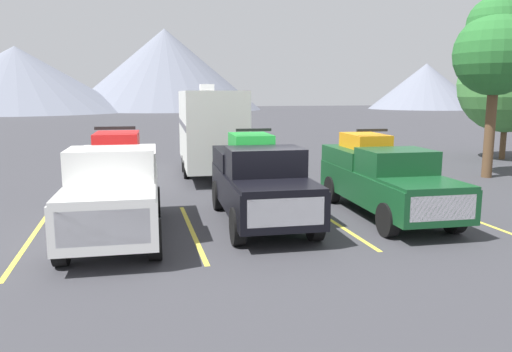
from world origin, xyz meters
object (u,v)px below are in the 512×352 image
pickup_truck_c (383,176)px  camper_trailer_a (210,127)px  pickup_truck_a (115,187)px  pickup_truck_b (259,180)px

pickup_truck_c → camper_trailer_a: (-3.80, 8.38, 0.94)m
pickup_truck_a → camper_trailer_a: bearing=67.1°
pickup_truck_c → camper_trailer_a: bearing=114.4°
pickup_truck_a → pickup_truck_b: size_ratio=1.03×
pickup_truck_b → camper_trailer_a: bearing=90.6°
pickup_truck_b → camper_trailer_a: (-0.09, 8.35, 0.89)m
pickup_truck_c → camper_trailer_a: camper_trailer_a is taller
pickup_truck_c → camper_trailer_a: 9.25m
pickup_truck_c → camper_trailer_a: size_ratio=0.70×
pickup_truck_a → pickup_truck_c: size_ratio=0.95×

